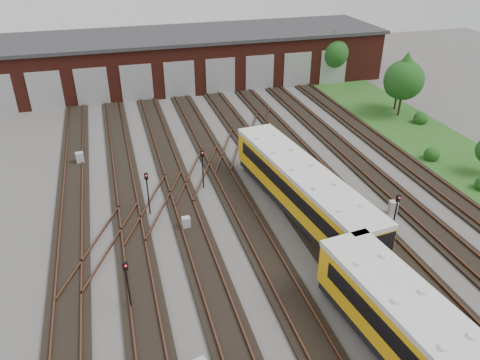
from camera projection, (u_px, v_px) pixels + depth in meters
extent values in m
plane|color=#484643|center=(310.00, 272.00, 28.43)|extent=(120.00, 120.00, 0.00)
cube|color=black|center=(68.00, 319.00, 24.97)|extent=(2.40, 70.00, 0.18)
cube|color=#523020|center=(53.00, 319.00, 24.71)|extent=(0.10, 70.00, 0.15)
cube|color=#523020|center=(81.00, 314.00, 25.06)|extent=(0.10, 70.00, 0.15)
cube|color=black|center=(143.00, 304.00, 25.94)|extent=(2.40, 70.00, 0.18)
cube|color=#523020|center=(130.00, 304.00, 25.69)|extent=(0.10, 70.00, 0.15)
cube|color=#523020|center=(156.00, 299.00, 26.04)|extent=(0.10, 70.00, 0.15)
cube|color=black|center=(214.00, 290.00, 26.92)|extent=(2.40, 70.00, 0.18)
cube|color=#523020|center=(201.00, 290.00, 26.66)|extent=(0.10, 70.00, 0.15)
cube|color=#523020|center=(226.00, 285.00, 27.01)|extent=(0.10, 70.00, 0.15)
cube|color=black|center=(279.00, 277.00, 27.89)|extent=(2.40, 70.00, 0.18)
cube|color=#523020|center=(267.00, 277.00, 27.64)|extent=(0.10, 70.00, 0.15)
cube|color=#523020|center=(290.00, 273.00, 27.99)|extent=(0.10, 70.00, 0.15)
cube|color=black|center=(339.00, 265.00, 28.87)|extent=(2.40, 70.00, 0.18)
cube|color=#523020|center=(329.00, 265.00, 28.61)|extent=(0.10, 70.00, 0.15)
cube|color=#523020|center=(350.00, 261.00, 28.96)|extent=(0.10, 70.00, 0.15)
cube|color=black|center=(396.00, 254.00, 29.84)|extent=(2.40, 70.00, 0.18)
cube|color=#523020|center=(387.00, 254.00, 29.59)|extent=(0.10, 70.00, 0.15)
cube|color=#523020|center=(407.00, 250.00, 29.94)|extent=(0.10, 70.00, 0.15)
cube|color=black|center=(450.00, 243.00, 30.82)|extent=(2.40, 70.00, 0.18)
cube|color=#523020|center=(441.00, 243.00, 30.57)|extent=(0.10, 70.00, 0.15)
cube|color=#523020|center=(459.00, 239.00, 30.92)|extent=(0.10, 70.00, 0.15)
cube|color=#523020|center=(156.00, 204.00, 34.75)|extent=(5.40, 9.62, 0.15)
cube|color=#523020|center=(198.00, 173.00, 39.08)|extent=(5.40, 9.62, 0.15)
cube|color=#523020|center=(232.00, 148.00, 43.41)|extent=(5.40, 9.62, 0.15)
cube|color=#523020|center=(102.00, 245.00, 30.41)|extent=(5.40, 9.62, 0.15)
cube|color=#523020|center=(259.00, 127.00, 47.75)|extent=(5.40, 9.62, 0.15)
cube|color=#4E1C13|center=(187.00, 59.00, 60.55)|extent=(50.00, 12.00, 6.00)
cube|color=#303033|center=(185.00, 34.00, 59.02)|extent=(51.00, 12.50, 0.40)
cube|color=#9C9EA1|center=(45.00, 91.00, 51.74)|extent=(3.60, 0.12, 4.40)
cube|color=#9C9EA1|center=(92.00, 87.00, 52.96)|extent=(3.60, 0.12, 4.40)
cube|color=#9C9EA1|center=(137.00, 83.00, 54.18)|extent=(3.60, 0.12, 4.40)
cube|color=#9C9EA1|center=(180.00, 80.00, 55.40)|extent=(3.60, 0.12, 4.40)
cube|color=#9C9EA1|center=(221.00, 76.00, 56.62)|extent=(3.60, 0.12, 4.40)
cube|color=#9C9EA1|center=(260.00, 73.00, 57.84)|extent=(3.60, 0.12, 4.40)
cube|color=#9C9EA1|center=(297.00, 70.00, 59.06)|extent=(3.60, 0.12, 4.40)
cube|color=#9C9EA1|center=(333.00, 67.00, 60.28)|extent=(3.60, 0.12, 4.40)
cube|color=#234E1A|center=(462.00, 161.00, 41.44)|extent=(8.00, 55.00, 0.05)
cube|color=silver|center=(457.00, 346.00, 19.05)|extent=(4.90, 16.58, 0.33)
cube|color=black|center=(477.00, 353.00, 20.07)|extent=(1.80, 14.29, 0.93)
cube|color=black|center=(301.00, 205.00, 33.88)|extent=(4.46, 16.53, 0.65)
cube|color=yellow|center=(302.00, 187.00, 33.14)|extent=(4.79, 16.57, 2.40)
cube|color=silver|center=(303.00, 170.00, 32.48)|extent=(4.90, 16.58, 0.33)
cube|color=black|center=(284.00, 188.00, 32.52)|extent=(1.80, 14.29, 0.93)
cube|color=black|center=(320.00, 180.00, 33.50)|extent=(1.80, 14.29, 0.93)
cylinder|color=black|center=(129.00, 290.00, 25.11)|extent=(0.10, 0.10, 2.69)
cube|color=black|center=(125.00, 267.00, 24.33)|extent=(0.30, 0.25, 0.51)
sphere|color=red|center=(125.00, 266.00, 24.19)|extent=(0.12, 0.12, 0.12)
cylinder|color=black|center=(148.00, 197.00, 33.41)|extent=(0.10, 0.10, 2.85)
cube|color=black|center=(146.00, 176.00, 32.60)|extent=(0.26, 0.17, 0.50)
sphere|color=red|center=(146.00, 176.00, 32.47)|extent=(0.12, 0.12, 0.12)
cylinder|color=black|center=(203.00, 172.00, 36.78)|extent=(0.11, 0.11, 2.75)
cube|color=black|center=(202.00, 154.00, 35.99)|extent=(0.27, 0.17, 0.53)
sphere|color=red|center=(202.00, 153.00, 35.85)|extent=(0.13, 0.13, 0.13)
cylinder|color=black|center=(395.00, 217.00, 31.52)|extent=(0.10, 0.10, 2.43)
cube|color=black|center=(398.00, 198.00, 30.80)|extent=(0.27, 0.18, 0.51)
sphere|color=red|center=(399.00, 198.00, 30.67)|extent=(0.12, 0.12, 0.12)
cube|color=#AAACAF|center=(80.00, 158.00, 40.84)|extent=(0.70, 0.61, 1.08)
cube|color=#AAACAF|center=(186.00, 223.00, 32.21)|extent=(0.58, 0.49, 0.93)
cube|color=#AAACAF|center=(267.00, 143.00, 43.72)|extent=(0.77, 0.71, 1.04)
cube|color=#AAACAF|center=(393.00, 207.00, 33.96)|extent=(0.70, 0.64, 0.98)
cylinder|color=black|center=(331.00, 74.00, 61.77)|extent=(0.25, 0.25, 2.06)
sphere|color=#154513|center=(333.00, 53.00, 60.43)|extent=(4.01, 4.01, 4.01)
cone|color=#154513|center=(334.00, 41.00, 59.74)|extent=(3.44, 3.44, 2.87)
cylinder|color=black|center=(395.00, 103.00, 52.57)|extent=(0.22, 0.22, 1.61)
sphere|color=#154513|center=(398.00, 84.00, 51.52)|extent=(3.14, 3.14, 3.14)
cone|color=#154513|center=(400.00, 74.00, 50.98)|extent=(2.69, 2.69, 2.24)
cylinder|color=black|center=(399.00, 106.00, 50.83)|extent=(0.23, 0.23, 2.16)
sphere|color=#154513|center=(404.00, 80.00, 49.43)|extent=(4.21, 4.21, 4.21)
cone|color=#154513|center=(406.00, 66.00, 48.70)|extent=(3.61, 3.61, 3.00)
sphere|color=#154513|center=(432.00, 153.00, 41.49)|extent=(1.38, 1.38, 1.38)
sphere|color=#154513|center=(421.00, 117.00, 49.01)|extent=(1.46, 1.46, 1.46)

